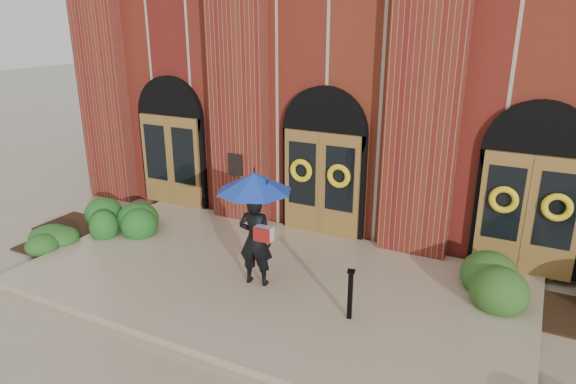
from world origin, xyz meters
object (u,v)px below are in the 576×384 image
Objects in this scene: man_with_umbrella at (255,207)px; hedge_wall_right at (558,293)px; hedge_wall_left at (95,218)px; metal_post at (350,293)px.

hedge_wall_right is at bearing -171.14° from man_with_umbrella.
hedge_wall_left is at bearing -174.10° from hedge_wall_right.
hedge_wall_right is (10.40, 1.07, 0.05)m from hedge_wall_left.
hedge_wall_right reaches higher than hedge_wall_left.
metal_post is 7.24m from hedge_wall_left.
hedge_wall_left is (-7.16, 1.02, -0.27)m from metal_post.
hedge_wall_right is at bearing 32.84° from metal_post.
man_with_umbrella is 2.46× the size of metal_post.
metal_post is (2.09, -0.35, -1.11)m from man_with_umbrella.
man_with_umbrella is 5.76m from hedge_wall_right.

